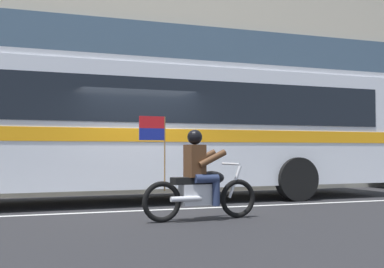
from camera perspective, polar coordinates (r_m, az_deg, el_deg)
The scene contains 5 objects.
ground_plane at distance 11.01m, azimuth -5.80°, elevation -8.11°, with size 60.00×60.00×0.00m, color black.
sidewalk_curb at distance 15.98m, azimuth -10.34°, elevation -5.86°, with size 28.00×3.80×0.15m, color gray.
lane_center_stripe at distance 10.43m, azimuth -4.98°, elevation -8.44°, with size 26.60×0.14×0.01m, color silver.
transit_bus at distance 12.22m, azimuth -5.35°, elevation 1.36°, with size 12.56×2.89×3.22m.
motorcycle_with_rider at distance 8.90m, azimuth 0.87°, elevation -5.30°, with size 2.19×0.64×1.78m.
Camera 1 is at (-2.70, -10.60, 1.21)m, focal length 47.99 mm.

